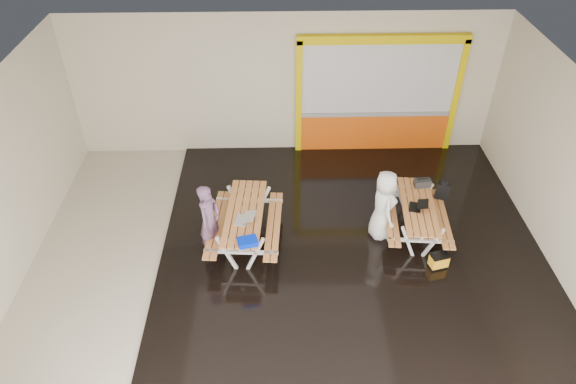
{
  "coord_description": "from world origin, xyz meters",
  "views": [
    {
      "loc": [
        -0.2,
        -7.18,
        7.27
      ],
      "look_at": [
        0.0,
        0.9,
        1.0
      ],
      "focal_mm": 32.47,
      "sensor_mm": 36.0,
      "label": 1
    }
  ],
  "objects_px": {
    "picnic_table_left": "(245,219)",
    "laptop_left": "(244,219)",
    "blue_pouch": "(248,242)",
    "toolbox": "(422,183)",
    "picnic_table_right": "(417,212)",
    "person_right": "(383,205)",
    "laptop_right": "(418,206)",
    "dark_case": "(386,223)",
    "fluke_bag": "(439,261)",
    "backpack": "(443,190)",
    "person_left": "(210,220)"
  },
  "relations": [
    {
      "from": "person_left",
      "to": "toolbox",
      "type": "relative_size",
      "value": 4.3
    },
    {
      "from": "person_left",
      "to": "laptop_right",
      "type": "height_order",
      "value": "person_left"
    },
    {
      "from": "person_right",
      "to": "person_left",
      "type": "bearing_deg",
      "value": 91.33
    },
    {
      "from": "picnic_table_left",
      "to": "person_right",
      "type": "distance_m",
      "value": 2.74
    },
    {
      "from": "picnic_table_left",
      "to": "person_left",
      "type": "distance_m",
      "value": 0.74
    },
    {
      "from": "toolbox",
      "to": "picnic_table_right",
      "type": "bearing_deg",
      "value": -108.64
    },
    {
      "from": "dark_case",
      "to": "fluke_bag",
      "type": "xyz_separation_m",
      "value": [
        0.79,
        -1.19,
        0.07
      ]
    },
    {
      "from": "person_left",
      "to": "dark_case",
      "type": "bearing_deg",
      "value": -57.18
    },
    {
      "from": "picnic_table_right",
      "to": "toolbox",
      "type": "height_order",
      "value": "toolbox"
    },
    {
      "from": "picnic_table_right",
      "to": "toolbox",
      "type": "relative_size",
      "value": 5.48
    },
    {
      "from": "fluke_bag",
      "to": "laptop_right",
      "type": "bearing_deg",
      "value": 107.2
    },
    {
      "from": "laptop_left",
      "to": "person_right",
      "type": "bearing_deg",
      "value": 9.11
    },
    {
      "from": "picnic_table_left",
      "to": "laptop_left",
      "type": "relative_size",
      "value": 4.77
    },
    {
      "from": "picnic_table_left",
      "to": "toolbox",
      "type": "bearing_deg",
      "value": 12.73
    },
    {
      "from": "picnic_table_left",
      "to": "dark_case",
      "type": "height_order",
      "value": "picnic_table_left"
    },
    {
      "from": "blue_pouch",
      "to": "dark_case",
      "type": "height_order",
      "value": "blue_pouch"
    },
    {
      "from": "person_right",
      "to": "toolbox",
      "type": "xyz_separation_m",
      "value": [
        0.92,
        0.66,
        0.04
      ]
    },
    {
      "from": "person_left",
      "to": "toolbox",
      "type": "height_order",
      "value": "person_left"
    },
    {
      "from": "laptop_right",
      "to": "backpack",
      "type": "distance_m",
      "value": 0.97
    },
    {
      "from": "person_right",
      "to": "laptop_right",
      "type": "relative_size",
      "value": 3.62
    },
    {
      "from": "person_right",
      "to": "laptop_right",
      "type": "xyz_separation_m",
      "value": [
        0.67,
        -0.05,
        0.01
      ]
    },
    {
      "from": "backpack",
      "to": "laptop_right",
      "type": "bearing_deg",
      "value": -136.21
    },
    {
      "from": "blue_pouch",
      "to": "fluke_bag",
      "type": "xyz_separation_m",
      "value": [
        3.59,
        0.09,
        -0.67
      ]
    },
    {
      "from": "laptop_left",
      "to": "dark_case",
      "type": "xyz_separation_m",
      "value": [
        2.88,
        0.65,
        -0.74
      ]
    },
    {
      "from": "fluke_bag",
      "to": "picnic_table_right",
      "type": "bearing_deg",
      "value": 103.88
    },
    {
      "from": "dark_case",
      "to": "fluke_bag",
      "type": "relative_size",
      "value": 1.02
    },
    {
      "from": "laptop_right",
      "to": "person_left",
      "type": "bearing_deg",
      "value": -174.55
    },
    {
      "from": "laptop_left",
      "to": "dark_case",
      "type": "distance_m",
      "value": 3.05
    },
    {
      "from": "picnic_table_left",
      "to": "laptop_left",
      "type": "xyz_separation_m",
      "value": [
        0.01,
        -0.27,
        0.24
      ]
    },
    {
      "from": "dark_case",
      "to": "fluke_bag",
      "type": "distance_m",
      "value": 1.43
    },
    {
      "from": "blue_pouch",
      "to": "picnic_table_left",
      "type": "bearing_deg",
      "value": 96.09
    },
    {
      "from": "person_left",
      "to": "toolbox",
      "type": "bearing_deg",
      "value": -53.27
    },
    {
      "from": "picnic_table_left",
      "to": "blue_pouch",
      "type": "bearing_deg",
      "value": -83.91
    },
    {
      "from": "person_right",
      "to": "fluke_bag",
      "type": "xyz_separation_m",
      "value": [
        0.95,
        -0.97,
        -0.58
      ]
    },
    {
      "from": "person_right",
      "to": "laptop_left",
      "type": "relative_size",
      "value": 3.5
    },
    {
      "from": "dark_case",
      "to": "fluke_bag",
      "type": "height_order",
      "value": "fluke_bag"
    },
    {
      "from": "laptop_right",
      "to": "dark_case",
      "type": "distance_m",
      "value": 0.87
    },
    {
      "from": "person_right",
      "to": "fluke_bag",
      "type": "height_order",
      "value": "person_right"
    },
    {
      "from": "person_right",
      "to": "backpack",
      "type": "bearing_deg",
      "value": -71.84
    },
    {
      "from": "toolbox",
      "to": "backpack",
      "type": "xyz_separation_m",
      "value": [
        0.44,
        -0.05,
        -0.15
      ]
    },
    {
      "from": "picnic_table_right",
      "to": "laptop_right",
      "type": "relative_size",
      "value": 4.57
    },
    {
      "from": "person_left",
      "to": "blue_pouch",
      "type": "relative_size",
      "value": 4.41
    },
    {
      "from": "dark_case",
      "to": "picnic_table_left",
      "type": "bearing_deg",
      "value": -172.55
    },
    {
      "from": "laptop_left",
      "to": "toolbox",
      "type": "bearing_deg",
      "value": 16.77
    },
    {
      "from": "picnic_table_right",
      "to": "laptop_left",
      "type": "relative_size",
      "value": 4.41
    },
    {
      "from": "laptop_right",
      "to": "fluke_bag",
      "type": "relative_size",
      "value": 1.08
    },
    {
      "from": "toolbox",
      "to": "backpack",
      "type": "distance_m",
      "value": 0.47
    },
    {
      "from": "person_left",
      "to": "laptop_right",
      "type": "bearing_deg",
      "value": -62.15
    },
    {
      "from": "toolbox",
      "to": "fluke_bag",
      "type": "bearing_deg",
      "value": -88.71
    },
    {
      "from": "person_right",
      "to": "fluke_bag",
      "type": "bearing_deg",
      "value": -141.7
    }
  ]
}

